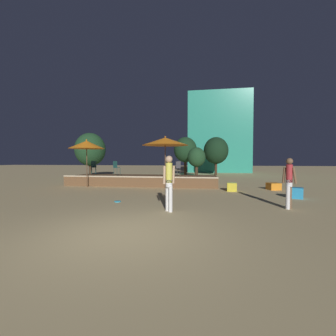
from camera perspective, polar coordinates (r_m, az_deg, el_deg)
The scene contains 18 objects.
ground_plane at distance 5.30m, azimuth -11.86°, elevation -16.28°, with size 120.00×120.00×0.00m, color tan.
wooden_deck at distance 15.13m, azimuth -6.31°, elevation -3.10°, with size 9.68×2.97×0.67m.
patio_umbrella_0 at distance 14.59m, azimuth -19.97°, elevation 5.58°, with size 2.14×2.14×2.91m.
patio_umbrella_1 at distance 13.23m, azimuth -0.71°, elevation 6.76°, with size 2.70×2.70×3.05m.
cube_seat_0 at distance 13.78m, azimuth 25.22°, elevation -4.24°, with size 0.73×0.73×0.38m.
cube_seat_1 at distance 12.42m, azimuth 15.89°, elevation -4.65°, with size 0.52×0.52×0.45m.
cube_seat_2 at distance 11.21m, azimuth 29.95°, elevation -5.52°, with size 0.60×0.60×0.47m.
person_0 at distance 8.64m, azimuth 28.39°, elevation -2.99°, with size 0.43×0.36×1.73m.
person_1 at distance 7.20m, azimuth 0.25°, elevation -3.27°, with size 0.39×0.36×1.80m.
bistro_chair_0 at distance 17.03m, azimuth -18.36°, elevation 0.48°, with size 0.44×0.45×0.90m.
bistro_chair_1 at distance 14.63m, azimuth 2.45°, elevation 0.34°, with size 0.48×0.48×0.90m.
bistro_chair_2 at distance 15.86m, azimuth -13.06°, elevation 0.42°, with size 0.45×0.45×0.90m.
frisbee_disc at distance 9.18m, azimuth -12.69°, elevation -8.29°, with size 0.26×0.26×0.03m.
background_tree_0 at distance 24.93m, azimuth 12.09°, elevation 4.34°, with size 2.64×2.64×4.12m.
background_tree_1 at distance 22.47m, azimuth -19.14°, elevation 4.45°, with size 2.82×2.82×4.19m.
background_tree_2 at distance 24.32m, azimuth 4.43°, elevation 4.63°, with size 2.46×2.46×4.11m.
background_tree_3 at distance 21.55m, azimuth 7.25°, elevation 2.70°, with size 1.70×1.70×2.86m.
distant_building at distance 31.25m, azimuth 12.77°, elevation 8.70°, with size 8.11×3.49×10.56m.
Camera 1 is at (1.81, -4.69, 1.67)m, focal length 24.00 mm.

